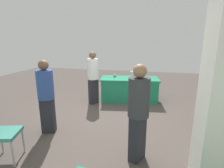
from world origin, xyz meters
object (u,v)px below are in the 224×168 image
Objects in this scene: person_attendee_standing at (46,94)px; table_foreground at (129,89)px; person_presenter at (138,109)px; laptop_silver at (135,77)px; yarn_ball at (115,75)px; person_attendee_browsing at (93,75)px; scissors_red at (139,78)px.

table_foreground is at bearing -134.99° from person_attendee_standing.
laptop_silver is (0.36, -3.05, -0.11)m from person_presenter.
yarn_ball is at bearing -6.11° from table_foreground.
table_foreground is at bearing 16.71° from laptop_silver.
table_foreground is at bearing -23.06° from person_attendee_browsing.
person_attendee_standing reaches higher than laptop_silver.
yarn_ball is at bearing -2.77° from person_attendee_browsing.
laptop_silver is 0.16m from scissors_red.
laptop_silver is at bearing -165.07° from table_foreground.
person_attendee_standing reaches higher than yarn_ball.
yarn_ball is (0.69, -0.01, 0.01)m from laptop_silver.
person_attendee_browsing is at bearing -50.98° from scissors_red.
person_attendee_browsing is 5.04× the size of laptop_silver.
scissors_red is (-0.13, -0.08, -0.04)m from laptop_silver.
person_presenter is 0.99× the size of person_attendee_browsing.
yarn_ball is (-0.56, -0.63, -0.10)m from person_attendee_browsing.
table_foreground is 1.21× the size of person_presenter.
person_attendee_browsing reaches higher than person_presenter.
person_presenter is 15.68× the size of yarn_ball.
person_attendee_browsing reaches higher than scissors_red.
person_presenter is 3.23m from yarn_ball.
person_attendee_browsing reaches higher than table_foreground.
person_attendee_browsing is at bearing 28.23° from laptop_silver.
person_attendee_standing is at bearing -21.54° from scissors_red.
scissors_red is at bearing -174.71° from yarn_ball.
person_attendee_browsing reaches higher than yarn_ball.
table_foreground is 0.67m from yarn_ball.
person_presenter is (-0.53, 3.00, 0.53)m from table_foreground.
scissors_red reaches higher than table_foreground.
person_attendee_browsing is 9.14× the size of scissors_red.
yarn_ball is 0.82m from scissors_red.
person_attendee_standing reaches higher than scissors_red.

